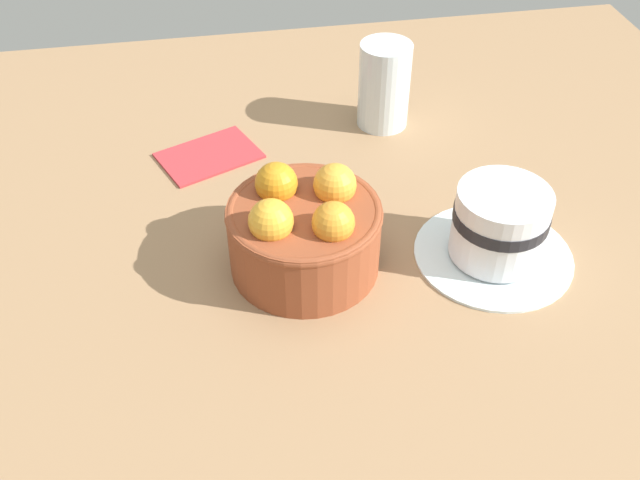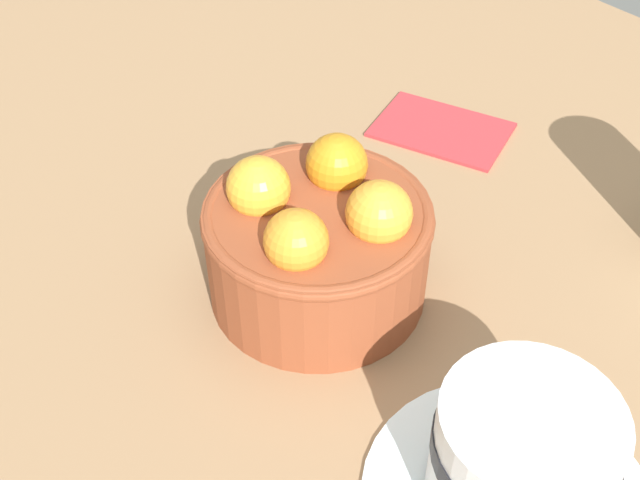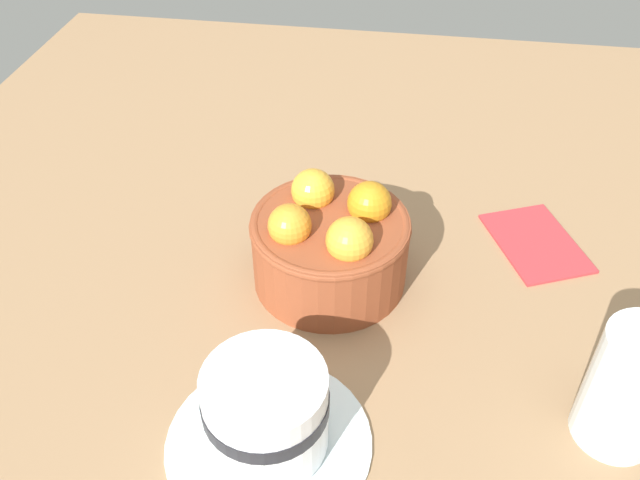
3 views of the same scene
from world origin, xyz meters
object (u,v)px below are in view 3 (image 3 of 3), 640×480
(terracotta_bowl, at_px, (330,243))
(folded_napkin, at_px, (536,242))
(coffee_cup, at_px, (267,415))
(water_glass, at_px, (630,389))

(terracotta_bowl, relative_size, folded_napkin, 1.33)
(coffee_cup, bearing_deg, water_glass, 101.18)
(terracotta_bowl, distance_m, folded_napkin, 0.21)
(coffee_cup, distance_m, folded_napkin, 0.34)
(terracotta_bowl, bearing_deg, water_glass, 60.36)
(water_glass, height_order, folded_napkin, water_glass)
(terracotta_bowl, bearing_deg, coffee_cup, -6.13)
(terracotta_bowl, height_order, water_glass, water_glass)
(water_glass, distance_m, folded_napkin, 0.22)
(coffee_cup, xyz_separation_m, folded_napkin, (-0.26, 0.21, -0.03))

